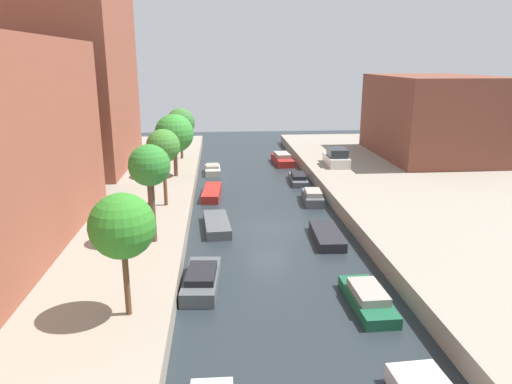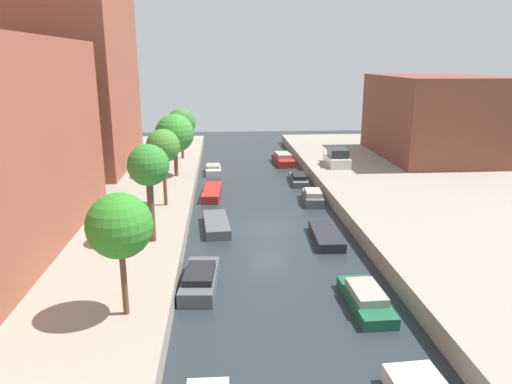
{
  "view_description": "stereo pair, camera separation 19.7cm",
  "coord_description": "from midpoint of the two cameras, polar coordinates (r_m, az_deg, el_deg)",
  "views": [
    {
      "loc": [
        -3.1,
        -28.24,
        10.33
      ],
      "look_at": [
        -0.37,
        5.22,
        0.95
      ],
      "focal_mm": 33.39,
      "sensor_mm": 36.0,
      "label": 1
    },
    {
      "loc": [
        -2.9,
        -28.25,
        10.33
      ],
      "look_at": [
        -0.37,
        5.22,
        0.95
      ],
      "focal_mm": 33.39,
      "sensor_mm": 36.0,
      "label": 2
    }
  ],
  "objects": [
    {
      "name": "parked_car",
      "position": [
        44.09,
        9.83,
        4.03
      ],
      "size": [
        1.95,
        4.09,
        1.56
      ],
      "color": "beige",
      "rests_on": "quay_right"
    },
    {
      "name": "street_tree_3",
      "position": [
        39.4,
        -9.58,
        6.91
      ],
      "size": [
        3.15,
        3.15,
        5.11
      ],
      "color": "brown",
      "rests_on": "quay_left"
    },
    {
      "name": "moored_boat_right_4",
      "position": [
        41.5,
        5.26,
        1.61
      ],
      "size": [
        1.49,
        4.21,
        0.8
      ],
      "color": "#4C5156",
      "rests_on": "ground_plane"
    },
    {
      "name": "moored_boat_right_2",
      "position": [
        28.52,
        8.61,
        -5.2
      ],
      "size": [
        1.69,
        4.23,
        0.56
      ],
      "color": "#232328",
      "rests_on": "ground_plane"
    },
    {
      "name": "moored_boat_right_5",
      "position": [
        48.86,
        3.4,
        3.93
      ],
      "size": [
        1.94,
        4.61,
        1.08
      ],
      "color": "maroon",
      "rests_on": "ground_plane"
    },
    {
      "name": "moored_boat_left_4",
      "position": [
        44.69,
        -5.01,
        2.67
      ],
      "size": [
        1.46,
        3.16,
        0.84
      ],
      "color": "beige",
      "rests_on": "ground_plane"
    },
    {
      "name": "low_block_right",
      "position": [
        50.35,
        20.59,
        8.46
      ],
      "size": [
        10.0,
        14.28,
        7.82
      ],
      "primitive_type": "cube",
      "color": "brown",
      "rests_on": "quay_right"
    },
    {
      "name": "moored_boat_left_1",
      "position": [
        22.72,
        -6.47,
        -10.35
      ],
      "size": [
        1.84,
        4.25,
        0.97
      ],
      "color": "#4C5156",
      "rests_on": "ground_plane"
    },
    {
      "name": "ground_plane",
      "position": [
        30.22,
        1.64,
        -4.37
      ],
      "size": [
        84.0,
        84.0,
        0.0
      ],
      "primitive_type": "plane",
      "color": "#232B30"
    },
    {
      "name": "street_tree_4",
      "position": [
        46.62,
        -8.8,
        8.22
      ],
      "size": [
        2.72,
        2.72,
        4.85
      ],
      "color": "brown",
      "rests_on": "quay_left"
    },
    {
      "name": "moored_boat_left_2",
      "position": [
        30.13,
        -4.58,
        -3.88
      ],
      "size": [
        1.8,
        4.44,
        0.6
      ],
      "color": "#4C5156",
      "rests_on": "ground_plane"
    },
    {
      "name": "quay_left",
      "position": [
        32.22,
        -26.0,
        -3.79
      ],
      "size": [
        20.0,
        64.0,
        1.0
      ],
      "primitive_type": "cube",
      "color": "gray",
      "rests_on": "ground_plane"
    },
    {
      "name": "moored_boat_left_3",
      "position": [
        37.26,
        -5.13,
        -0.05
      ],
      "size": [
        1.61,
        4.62,
        0.62
      ],
      "color": "maroon",
      "rests_on": "ground_plane"
    },
    {
      "name": "moored_boat_right_3",
      "position": [
        35.74,
        6.96,
        -0.6
      ],
      "size": [
        1.55,
        3.55,
        0.98
      ],
      "color": "#4C5156",
      "rests_on": "ground_plane"
    },
    {
      "name": "moored_boat_right_1",
      "position": [
        21.59,
        13.28,
        -12.33
      ],
      "size": [
        1.57,
        4.12,
        0.87
      ],
      "color": "#195638",
      "rests_on": "ground_plane"
    },
    {
      "name": "apartment_tower_far",
      "position": [
        45.15,
        -21.86,
        15.2
      ],
      "size": [
        10.0,
        13.72,
        19.69
      ],
      "primitive_type": "cube",
      "color": "brown",
      "rests_on": "quay_left"
    },
    {
      "name": "street_tree_0",
      "position": [
        17.87,
        -15.73,
        -3.98
      ],
      "size": [
        2.42,
        2.42,
        4.75
      ],
      "color": "brown",
      "rests_on": "quay_left"
    },
    {
      "name": "quay_right",
      "position": [
        34.9,
        26.98,
        -2.49
      ],
      "size": [
        20.0,
        64.0,
        1.0
      ],
      "primitive_type": "cube",
      "color": "gray",
      "rests_on": "ground_plane"
    },
    {
      "name": "street_tree_1",
      "position": [
        24.91,
        -12.54,
        2.94
      ],
      "size": [
        2.15,
        2.15,
        5.2
      ],
      "color": "brown",
      "rests_on": "quay_left"
    },
    {
      "name": "street_tree_2",
      "position": [
        31.26,
        -10.91,
        5.37
      ],
      "size": [
        2.18,
        2.18,
        5.05
      ],
      "color": "brown",
      "rests_on": "quay_left"
    }
  ]
}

